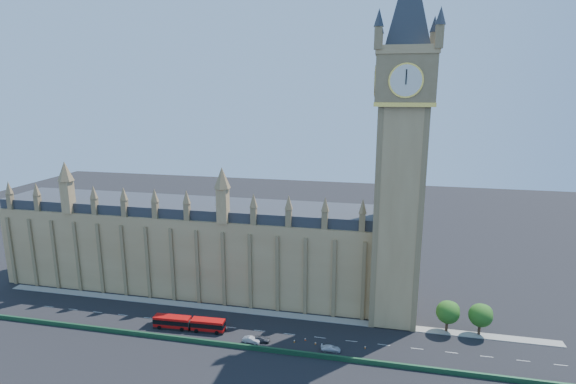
% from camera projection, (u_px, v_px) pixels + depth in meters
% --- Properties ---
extents(ground, '(400.00, 400.00, 0.00)m').
position_uv_depth(ground, '(245.00, 329.00, 118.91)').
color(ground, black).
rests_on(ground, ground).
extents(palace_westminster, '(120.00, 20.00, 28.00)m').
position_uv_depth(palace_westminster, '(190.00, 245.00, 141.92)').
color(palace_westminster, '#A4804F').
rests_on(palace_westminster, ground).
extents(elizabeth_tower, '(20.59, 20.59, 105.00)m').
position_uv_depth(elizabeth_tower, '(403.00, 120.00, 112.35)').
color(elizabeth_tower, '#A4804F').
rests_on(elizabeth_tower, ground).
extents(bridge_parapet, '(160.00, 0.60, 1.20)m').
position_uv_depth(bridge_parapet, '(234.00, 345.00, 110.20)').
color(bridge_parapet, '#1E4C2D').
rests_on(bridge_parapet, ground).
extents(kerb_north, '(160.00, 3.00, 0.16)m').
position_uv_depth(kerb_north, '(255.00, 312.00, 127.95)').
color(kerb_north, gray).
rests_on(kerb_north, ground).
extents(tree_east_near, '(6.00, 6.00, 8.50)m').
position_uv_depth(tree_east_near, '(449.00, 312.00, 116.57)').
color(tree_east_near, '#382619').
rests_on(tree_east_near, ground).
extents(tree_east_far, '(6.00, 6.00, 8.50)m').
position_uv_depth(tree_east_far, '(482.00, 315.00, 114.93)').
color(tree_east_far, '#382619').
rests_on(tree_east_far, ground).
extents(red_bus, '(19.35, 3.79, 3.27)m').
position_uv_depth(red_bus, '(189.00, 323.00, 118.39)').
color(red_bus, '#B50C0C').
rests_on(red_bus, ground).
extents(car_grey, '(4.63, 2.15, 1.54)m').
position_uv_depth(car_grey, '(261.00, 339.00, 112.77)').
color(car_grey, '#3B3D42').
rests_on(car_grey, ground).
extents(car_silver, '(4.55, 2.01, 1.45)m').
position_uv_depth(car_silver, '(251.00, 340.00, 112.42)').
color(car_silver, '#ACAEB4').
rests_on(car_silver, ground).
extents(car_white, '(4.84, 2.17, 1.38)m').
position_uv_depth(car_white, '(331.00, 348.00, 108.79)').
color(car_white, silver).
rests_on(car_white, ground).
extents(cone_a, '(0.50, 0.50, 0.67)m').
position_uv_depth(cone_a, '(365.00, 347.00, 109.97)').
color(cone_a, black).
rests_on(cone_a, ground).
extents(cone_b, '(0.46, 0.46, 0.68)m').
position_uv_depth(cone_b, '(305.00, 339.00, 113.40)').
color(cone_b, black).
rests_on(cone_b, ground).
extents(cone_c, '(0.52, 0.52, 0.66)m').
position_uv_depth(cone_c, '(294.00, 341.00, 112.63)').
color(cone_c, black).
rests_on(cone_c, ground).
extents(cone_d, '(0.50, 0.50, 0.62)m').
position_uv_depth(cone_d, '(315.00, 343.00, 111.73)').
color(cone_d, black).
rests_on(cone_d, ground).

